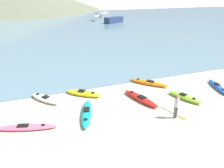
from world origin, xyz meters
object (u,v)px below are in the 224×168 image
object	(u,v)px
person_near_foreground	(177,105)
loose_paddle	(167,111)
kayak_on_sand_2	(184,97)
kayak_on_sand_6	(87,113)
moored_boat_2	(97,18)
kayak_on_sand_4	(26,127)
kayak_on_sand_5	(218,87)
kayak_on_sand_3	(149,83)
kayak_on_sand_7	(45,99)
kayak_on_sand_0	(140,98)
moored_boat_1	(114,20)
kayak_on_sand_1	(83,93)
moored_boat_0	(104,15)

from	to	relation	value
person_near_foreground	loose_paddle	size ratio (longest dim) A/B	0.60
kayak_on_sand_2	kayak_on_sand_6	size ratio (longest dim) A/B	0.78
kayak_on_sand_2	moored_boat_2	world-z (taller)	moored_boat_2
kayak_on_sand_4	kayak_on_sand_5	world-z (taller)	kayak_on_sand_5
kayak_on_sand_2	kayak_on_sand_3	xyz separation A→B (m)	(-1.18, 3.36, 0.00)
kayak_on_sand_2	kayak_on_sand_6	distance (m)	7.46
kayak_on_sand_3	kayak_on_sand_7	world-z (taller)	kayak_on_sand_3
person_near_foreground	kayak_on_sand_2	bearing A→B (deg)	41.45
kayak_on_sand_0	kayak_on_sand_3	world-z (taller)	kayak_on_sand_3
moored_boat_1	loose_paddle	distance (m)	42.51
kayak_on_sand_1	kayak_on_sand_7	bearing A→B (deg)	177.66
kayak_on_sand_0	loose_paddle	size ratio (longest dim) A/B	1.28
kayak_on_sand_1	kayak_on_sand_5	size ratio (longest dim) A/B	0.87
person_near_foreground	moored_boat_1	world-z (taller)	person_near_foreground
kayak_on_sand_5	kayak_on_sand_7	xyz separation A→B (m)	(-13.66, 2.78, 0.00)
moored_boat_1	kayak_on_sand_0	bearing A→B (deg)	-108.13
kayak_on_sand_1	loose_paddle	world-z (taller)	kayak_on_sand_1
kayak_on_sand_0	moored_boat_0	bearing A→B (deg)	74.33
kayak_on_sand_3	person_near_foreground	xyz separation A→B (m)	(-1.05, -5.33, 0.75)
kayak_on_sand_3	moored_boat_0	distance (m)	50.11
kayak_on_sand_4	kayak_on_sand_6	xyz separation A→B (m)	(3.73, 0.29, 0.03)
kayak_on_sand_2	kayak_on_sand_4	world-z (taller)	kayak_on_sand_2
loose_paddle	kayak_on_sand_6	bearing A→B (deg)	165.27
kayak_on_sand_1	kayak_on_sand_6	size ratio (longest dim) A/B	0.76
moored_boat_2	moored_boat_1	bearing A→B (deg)	-61.65
kayak_on_sand_0	moored_boat_1	xyz separation A→B (m)	(12.72, 38.85, 0.57)
kayak_on_sand_2	person_near_foreground	bearing A→B (deg)	-138.55
kayak_on_sand_4	kayak_on_sand_3	bearing A→B (deg)	18.24
kayak_on_sand_7	moored_boat_1	size ratio (longest dim) A/B	0.50
kayak_on_sand_0	kayak_on_sand_7	distance (m)	7.09
kayak_on_sand_5	kayak_on_sand_1	bearing A→B (deg)	166.10
moored_boat_2	kayak_on_sand_1	bearing A→B (deg)	-108.12
kayak_on_sand_3	kayak_on_sand_7	size ratio (longest dim) A/B	1.13
kayak_on_sand_6	kayak_on_sand_7	world-z (taller)	kayak_on_sand_7
kayak_on_sand_3	moored_boat_1	distance (m)	38.01
kayak_on_sand_3	loose_paddle	bearing A→B (deg)	-102.63
kayak_on_sand_2	moored_boat_1	distance (m)	40.95
kayak_on_sand_3	loose_paddle	distance (m)	4.51
kayak_on_sand_5	moored_boat_2	world-z (taller)	moored_boat_2
loose_paddle	kayak_on_sand_7	bearing A→B (deg)	149.94
kayak_on_sand_2	loose_paddle	distance (m)	2.41
kayak_on_sand_1	person_near_foreground	xyz separation A→B (m)	(4.73, -5.26, 0.75)
kayak_on_sand_7	kayak_on_sand_6	bearing A→B (deg)	-51.85
kayak_on_sand_0	kayak_on_sand_1	size ratio (longest dim) A/B	1.26
kayak_on_sand_1	kayak_on_sand_2	distance (m)	7.69
kayak_on_sand_6	kayak_on_sand_5	bearing A→B (deg)	1.41
kayak_on_sand_7	moored_boat_2	xyz separation A→B (m)	(16.56, 41.63, 0.67)
kayak_on_sand_2	kayak_on_sand_7	xyz separation A→B (m)	(-9.86, 3.41, -0.00)
kayak_on_sand_0	person_near_foreground	world-z (taller)	person_near_foreground
kayak_on_sand_0	moored_boat_1	world-z (taller)	moored_boat_1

